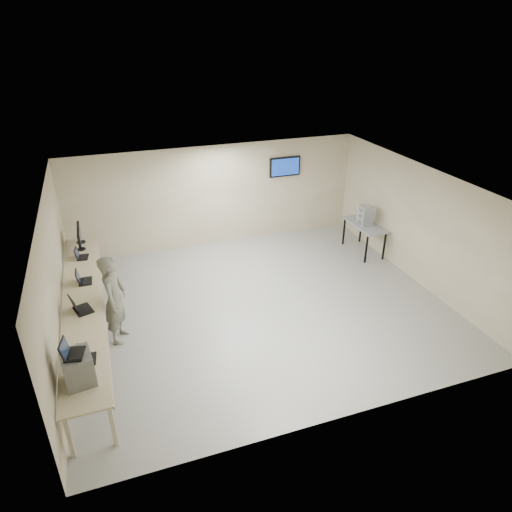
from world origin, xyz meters
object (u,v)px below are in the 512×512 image
object	(u,v)px
workbench	(84,304)
side_table	(365,226)
equipment_box	(78,368)
soldier	(115,300)

from	to	relation	value
workbench	side_table	bearing A→B (deg)	12.48
equipment_box	side_table	world-z (taller)	equipment_box
workbench	equipment_box	world-z (taller)	equipment_box
workbench	equipment_box	bearing A→B (deg)	-91.55
soldier	equipment_box	bearing A→B (deg)	-176.67
workbench	soldier	size ratio (longest dim) A/B	3.27
equipment_box	side_table	bearing A→B (deg)	19.58
workbench	side_table	xyz separation A→B (m)	(7.19, 1.59, -0.07)
equipment_box	soldier	size ratio (longest dim) A/B	0.27
workbench	equipment_box	distance (m)	2.34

